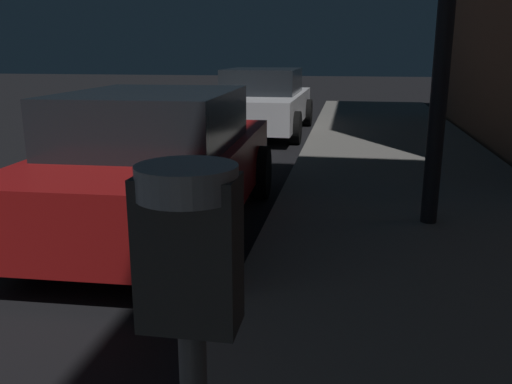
{
  "coord_description": "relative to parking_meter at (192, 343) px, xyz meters",
  "views": [
    {
      "loc": [
        4.78,
        -0.77,
        1.82
      ],
      "look_at": [
        4.2,
        2.61,
        0.91
      ],
      "focal_mm": 37.59,
      "sensor_mm": 36.0,
      "label": 1
    }
  ],
  "objects": [
    {
      "name": "car_white",
      "position": [
        -1.65,
        11.13,
        -0.56
      ],
      "size": [
        2.04,
        4.44,
        1.43
      ],
      "color": "silver",
      "rests_on": "ground"
    },
    {
      "name": "car_red",
      "position": [
        -1.65,
        4.29,
        -0.55
      ],
      "size": [
        2.12,
        4.15,
        1.43
      ],
      "color": "maroon",
      "rests_on": "ground"
    },
    {
      "name": "parking_meter",
      "position": [
        0.0,
        0.0,
        0.0
      ],
      "size": [
        0.19,
        0.19,
        1.47
      ],
      "color": "#59595B",
      "rests_on": "sidewalk"
    }
  ]
}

